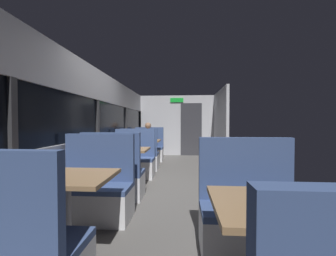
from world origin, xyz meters
The scene contains 16 objects.
ground_plane centered at (0.00, 0.00, -0.01)m, with size 3.30×9.20×0.02m, color #514F4C.
carriage_window_panel_left centered at (-1.45, 0.00, 1.11)m, with size 0.09×8.48×2.30m.
carriage_end_bulkhead centered at (0.06, 4.19, 1.14)m, with size 2.90×0.11×2.30m.
carriage_aisle_panel_right centered at (1.45, 3.00, 1.15)m, with size 0.08×2.40×2.30m, color #B2B2B7.
dining_table_near_window centered at (-0.89, -2.09, 0.64)m, with size 0.90×0.70×0.74m.
bench_near_window_facing_entry centered at (-0.89, -1.39, 0.33)m, with size 0.95×0.50×1.10m.
dining_table_mid_window centered at (-0.89, 0.06, 0.64)m, with size 0.90×0.70×0.74m.
bench_mid_window_facing_end centered at (-0.89, -0.63, 0.33)m, with size 0.95×0.50×1.10m.
bench_mid_window_facing_entry centered at (-0.89, 0.76, 0.33)m, with size 0.95×0.50×1.10m.
dining_table_far_window centered at (-0.89, 2.22, 0.64)m, with size 0.90×0.70×0.74m.
bench_far_window_facing_end centered at (-0.89, 1.52, 0.33)m, with size 0.95×0.50×1.10m.
bench_far_window_facing_entry centered at (-0.89, 2.92, 0.33)m, with size 0.95×0.50×1.10m.
dining_table_front_aisle centered at (0.89, -2.69, 0.64)m, with size 0.90×0.70×0.74m.
bench_front_aisle_facing_entry centered at (0.89, -1.99, 0.33)m, with size 0.95×0.50×1.10m.
seated_passenger centered at (-0.89, 2.85, 0.54)m, with size 0.47×0.55×1.26m.
coffee_cup_primary centered at (-1.01, -2.11, 0.79)m, with size 0.07×0.07×0.09m.
Camera 1 is at (0.25, -4.09, 1.25)m, focal length 22.93 mm.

